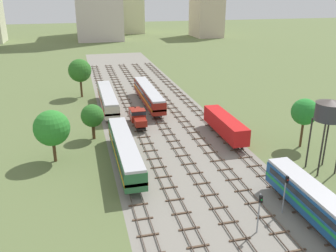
{
  "coord_description": "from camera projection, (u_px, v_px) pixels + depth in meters",
  "views": [
    {
      "loc": [
        -14.87,
        -5.98,
        24.37
      ],
      "look_at": [
        0.0,
        53.15,
        1.5
      ],
      "focal_mm": 38.96,
      "sensor_mm": 36.0,
      "label": 1
    }
  ],
  "objects": [
    {
      "name": "track_centre",
      "position": [
        186.0,
        124.0,
        70.13
      ],
      "size": [
        2.4,
        126.0,
        0.29
      ],
      "color": "#47382D",
      "rests_on": "ground"
    },
    {
      "name": "lineside_tree_1",
      "position": [
        305.0,
        112.0,
        58.25
      ],
      "size": [
        4.28,
        4.28,
        8.19
      ],
      "color": "#4C331E",
      "rests_on": "ground"
    },
    {
      "name": "lineside_tree_0",
      "position": [
        80.0,
        71.0,
        85.99
      ],
      "size": [
        5.41,
        5.41,
        9.16
      ],
      "color": "#4C331E",
      "rests_on": "ground"
    },
    {
      "name": "track_centre_right",
      "position": [
        209.0,
        122.0,
        71.18
      ],
      "size": [
        2.4,
        126.0,
        0.29
      ],
      "color": "#47382D",
      "rests_on": "ground"
    },
    {
      "name": "diesel_railcar_far_left_far",
      "position": [
        108.0,
        98.0,
        77.75
      ],
      "size": [
        2.96,
        20.5,
        3.8
      ],
      "color": "beige",
      "rests_on": "ground"
    },
    {
      "name": "ballast_bed",
      "position": [
        164.0,
        128.0,
        68.23
      ],
      "size": [
        22.29,
        176.0,
        0.01
      ],
      "primitive_type": "cube",
      "color": "gray",
      "rests_on": "ground"
    },
    {
      "name": "signal_post_near",
      "position": [
        259.0,
        208.0,
        37.89
      ],
      "size": [
        0.28,
        0.47,
        4.71
      ],
      "color": "gray",
      "rests_on": "ground"
    },
    {
      "name": "ground_plane",
      "position": [
        164.0,
        128.0,
        68.23
      ],
      "size": [
        480.0,
        480.0,
        0.0
      ],
      "primitive_type": "plane",
      "color": "#5B6B3D"
    },
    {
      "name": "lineside_tree_3",
      "position": [
        92.0,
        116.0,
        62.06
      ],
      "size": [
        3.92,
        3.92,
        6.2
      ],
      "color": "#4C331E",
      "rests_on": "ground"
    },
    {
      "name": "track_centre_left",
      "position": [
        163.0,
        126.0,
        69.09
      ],
      "size": [
        2.4,
        126.0,
        0.29
      ],
      "color": "#47382D",
      "rests_on": "ground"
    },
    {
      "name": "track_far_left",
      "position": [
        115.0,
        130.0,
        67.0
      ],
      "size": [
        2.4,
        126.0,
        0.29
      ],
      "color": "#47382D",
      "rests_on": "ground"
    },
    {
      "name": "signal_post_nearest",
      "position": [
        285.0,
        189.0,
        41.28
      ],
      "size": [
        0.28,
        0.47,
        4.95
      ],
      "color": "gray",
      "rests_on": "ground"
    },
    {
      "name": "water_tower",
      "position": [
        329.0,
        111.0,
        49.31
      ],
      "size": [
        3.92,
        3.92,
        10.59
      ],
      "color": "#2D2826",
      "rests_on": "ground"
    },
    {
      "name": "shunter_loco_left_midfar",
      "position": [
        138.0,
        116.0,
        68.69
      ],
      "size": [
        2.74,
        8.46,
        3.1
      ],
      "color": "maroon",
      "rests_on": "ground"
    },
    {
      "name": "skyline_tower_3",
      "position": [
        207.0,
        8.0,
        196.82
      ],
      "size": [
        14.17,
        19.12,
        30.35
      ],
      "color": "beige",
      "rests_on": "ground"
    },
    {
      "name": "lineside_tree_2",
      "position": [
        52.0,
        128.0,
        53.33
      ],
      "size": [
        5.31,
        5.31,
        8.03
      ],
      "color": "#4C331E",
      "rests_on": "ground"
    },
    {
      "name": "freight_boxcar_centre_right_mid",
      "position": [
        225.0,
        125.0,
        63.08
      ],
      "size": [
        2.87,
        14.0,
        3.6
      ],
      "color": "red",
      "rests_on": "ground"
    },
    {
      "name": "passenger_coach_centre_left_farther",
      "position": [
        149.0,
        94.0,
        80.87
      ],
      "size": [
        2.96,
        22.0,
        3.8
      ],
      "color": "maroon",
      "rests_on": "ground"
    },
    {
      "name": "track_left",
      "position": [
        139.0,
        128.0,
        68.05
      ],
      "size": [
        2.4,
        126.0,
        0.29
      ],
      "color": "#47382D",
      "rests_on": "ground"
    },
    {
      "name": "passenger_coach_centre_right_nearest",
      "position": [
        332.0,
        216.0,
        37.32
      ],
      "size": [
        2.96,
        22.0,
        3.8
      ],
      "color": "#194C8C",
      "rests_on": "ground"
    },
    {
      "name": "diesel_railcar_far_left_near",
      "position": [
        125.0,
        149.0,
        52.94
      ],
      "size": [
        2.96,
        20.5,
        3.8
      ],
      "color": "#286638",
      "rests_on": "ground"
    }
  ]
}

